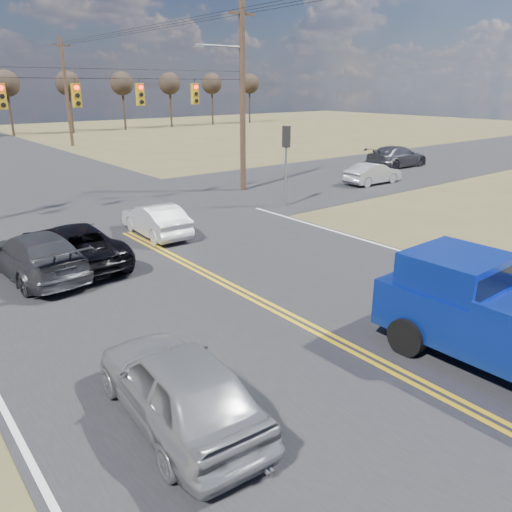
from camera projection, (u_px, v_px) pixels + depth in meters
ground at (427, 388)px, 9.95m from camera, size 160.00×160.00×0.00m
road_main at (176, 259)px, 17.36m from camera, size 14.00×120.00×0.02m
road_cross at (90, 214)px, 23.28m from camera, size 120.00×12.00×0.02m
signal_gantry at (90, 101)px, 21.77m from camera, size 19.60×4.83×10.00m
utility_poles at (85, 98)px, 20.84m from camera, size 19.60×58.32×10.00m
treeline at (19, 85)px, 28.06m from camera, size 87.00×117.80×7.40m
silver_suv at (178, 385)px, 8.76m from camera, size 2.05×4.47×1.48m
black_suv at (71, 245)px, 16.47m from camera, size 2.44×5.18×1.43m
white_car_queue at (156, 220)px, 19.84m from camera, size 1.56×3.98×1.29m
dgrey_car_queue at (36, 255)px, 15.53m from camera, size 2.32×5.03×1.42m
cross_car_east_near at (373, 174)px, 30.17m from camera, size 1.45×3.93×1.29m
cross_car_east_far at (397, 157)px, 36.32m from camera, size 2.23×5.35×1.55m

